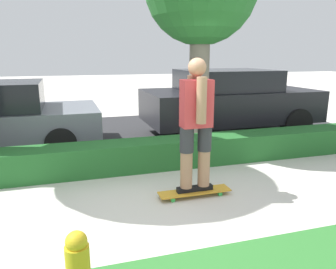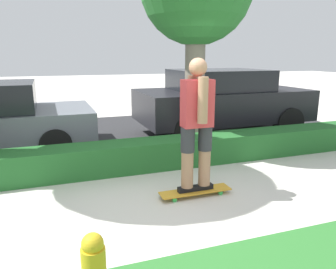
% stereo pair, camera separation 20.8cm
% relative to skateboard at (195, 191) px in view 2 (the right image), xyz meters
% --- Properties ---
extents(ground_plane, '(60.00, 60.00, 0.00)m').
position_rel_skateboard_xyz_m(ground_plane, '(-0.47, -0.24, -0.07)').
color(ground_plane, beige).
extents(street_asphalt, '(12.32, 5.00, 0.01)m').
position_rel_skateboard_xyz_m(street_asphalt, '(-0.47, 3.96, -0.06)').
color(street_asphalt, '#2D2D30').
rests_on(street_asphalt, ground_plane).
extents(hedge_row, '(12.32, 0.60, 0.49)m').
position_rel_skateboard_xyz_m(hedge_row, '(-0.47, 1.36, 0.18)').
color(hedge_row, '#236028').
rests_on(hedge_row, ground_plane).
extents(skateboard, '(1.03, 0.24, 0.08)m').
position_rel_skateboard_xyz_m(skateboard, '(0.00, 0.00, 0.00)').
color(skateboard, gold).
rests_on(skateboard, ground_plane).
extents(skater_person, '(0.52, 0.47, 1.82)m').
position_rel_skateboard_xyz_m(skater_person, '(0.00, -0.00, 0.99)').
color(skater_person, black).
rests_on(skater_person, skateboard).
extents(parked_car_middle, '(4.19, 2.08, 1.59)m').
position_rel_skateboard_xyz_m(parked_car_middle, '(2.17, 3.28, 0.78)').
color(parked_car_middle, black).
rests_on(parked_car_middle, ground_plane).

